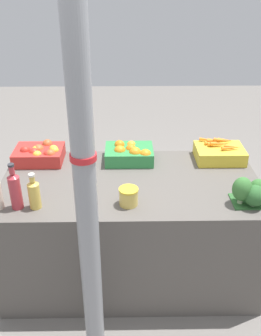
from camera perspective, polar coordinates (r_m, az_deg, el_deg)
name	(u,v)px	position (r m, az deg, el deg)	size (l,w,h in m)	color
ground_plane	(130,269)	(3.06, 0.00, -15.11)	(10.00, 10.00, 0.00)	slate
market_table	(130,228)	(2.79, 0.00, -9.11)	(1.78, 0.92, 0.81)	#56514C
support_pole	(85,178)	(1.76, -7.01, -1.49)	(0.12, 0.12, 2.47)	gray
apple_crate	(40,154)	(2.87, -13.66, 2.13)	(0.36, 0.27, 0.14)	red
orange_crate	(130,153)	(2.80, -0.14, 2.25)	(0.36, 0.27, 0.14)	#2D8442
carrot_crate	(219,153)	(2.90, 13.41, 2.29)	(0.36, 0.27, 0.14)	gold
broccoli_pile	(253,192)	(2.40, 18.14, -3.44)	(0.25, 0.20, 0.19)	#2D602D
juice_bottle_ruby	(15,190)	(2.33, -17.18, -3.19)	(0.07, 0.07, 0.30)	#B2333D
juice_bottle_golden	(34,194)	(2.32, -14.47, -3.81)	(0.07, 0.07, 0.23)	gold
pickle_jar	(129,196)	(2.29, -0.29, -4.36)	(0.12, 0.12, 0.11)	#DBBC56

